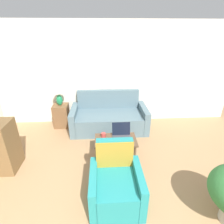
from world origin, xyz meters
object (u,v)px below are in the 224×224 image
at_px(laptop, 122,135).
at_px(couch, 109,118).
at_px(cup_navy, 103,135).
at_px(snack_bowl, 106,141).
at_px(coffee_table, 116,142).
at_px(armchair, 116,185).
at_px(table_lamp, 58,92).

bearing_deg(laptop, couch, 99.27).
xyz_separation_m(cup_navy, snack_bowl, (0.05, -0.21, -0.01)).
distance_m(coffee_table, laptop, 0.18).
bearing_deg(snack_bowl, couch, 85.27).
distance_m(laptop, cup_navy, 0.36).
xyz_separation_m(coffee_table, snack_bowl, (-0.18, -0.09, 0.09)).
bearing_deg(armchair, couch, 89.97).
bearing_deg(couch, coffee_table, -86.68).
bearing_deg(armchair, coffee_table, 85.69).
relative_size(table_lamp, cup_navy, 5.91).
xyz_separation_m(table_lamp, snack_bowl, (1.14, -1.49, -0.50)).
height_order(table_lamp, laptop, table_lamp).
bearing_deg(armchair, snack_bowl, 97.16).
height_order(table_lamp, cup_navy, table_lamp).
relative_size(laptop, snack_bowl, 1.81).
distance_m(table_lamp, laptop, 2.03).
height_order(couch, armchair, couch).
distance_m(couch, snack_bowl, 1.33).
bearing_deg(coffee_table, cup_navy, 154.48).
xyz_separation_m(table_lamp, coffee_table, (1.32, -1.40, -0.59)).
bearing_deg(snack_bowl, coffee_table, 27.76).
xyz_separation_m(armchair, table_lamp, (-1.25, 2.35, 0.69)).
bearing_deg(couch, cup_navy, -98.24).
distance_m(laptop, snack_bowl, 0.34).
bearing_deg(laptop, coffee_table, -154.83).
relative_size(couch, snack_bowl, 9.63).
xyz_separation_m(armchair, laptop, (0.19, 1.01, 0.22)).
xyz_separation_m(couch, snack_bowl, (-0.11, -1.32, 0.18)).
bearing_deg(cup_navy, armchair, -81.46).
bearing_deg(coffee_table, laptop, 25.17).
height_order(laptop, snack_bowl, laptop).
bearing_deg(laptop, snack_bowl, -153.26).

